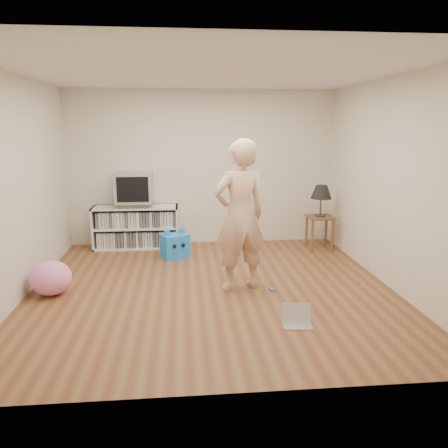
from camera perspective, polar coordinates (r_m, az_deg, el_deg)
name	(u,v)px	position (r m, az deg, el deg)	size (l,w,h in m)	color
ground	(212,288)	(5.58, -1.61, -8.32)	(4.50, 4.50, 0.00)	brown
walls	(211,186)	(5.26, -1.70, 5.02)	(4.52, 4.52, 2.60)	silver
ceiling	(210,72)	(5.25, -1.79, 19.23)	(4.50, 4.50, 0.01)	white
media_unit	(136,227)	(7.47, -11.40, -0.36)	(1.40, 0.45, 0.70)	white
dvd_deck	(135,204)	(7.37, -11.54, 2.53)	(0.45, 0.35, 0.07)	gray
crt_tv	(134,187)	(7.33, -11.64, 4.72)	(0.60, 0.53, 0.50)	#97979C
side_table	(320,224)	(7.38, 12.40, -0.02)	(0.42, 0.42, 0.55)	brown
table_lamp	(321,193)	(7.29, 12.59, 4.01)	(0.34, 0.34, 0.52)	#333333
person	(240,216)	(5.31, 2.06, 1.03)	(0.68, 0.45, 1.86)	beige
laptop	(297,319)	(4.66, 9.49, -12.14)	(0.32, 0.27, 0.20)	silver
playing_cards	(272,289)	(5.53, 6.29, -8.49)	(0.07, 0.09, 0.02)	#4562B9
plush_blue	(175,245)	(6.83, -6.45, -2.79)	(0.48, 0.43, 0.45)	#1C80FB
plush_pink	(51,278)	(5.70, -21.68, -6.57)	(0.49, 0.49, 0.42)	pink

